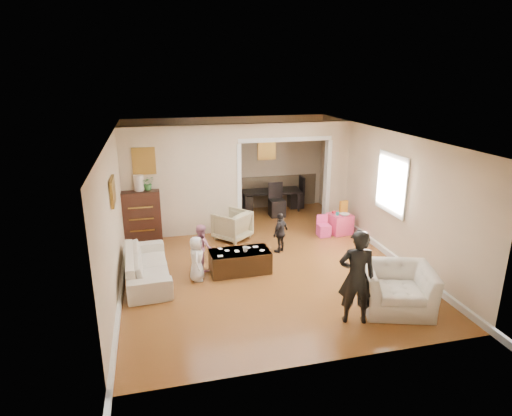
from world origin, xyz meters
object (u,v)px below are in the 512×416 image
object	(u,v)px
armchair_front	(397,288)
adult_person	(357,277)
dresser	(142,216)
child_toddler	(280,233)
table_lamp	(139,183)
coffee_table	(240,261)
play_table	(340,224)
sofa	(147,265)
cyan_cup	(337,214)
child_kneel_b	(202,247)
armchair_back	(232,225)
child_kneel_a	(197,259)
coffee_cup	(245,249)
dining_table	(270,199)

from	to	relation	value
armchair_front	adult_person	distance (m)	0.95
dresser	child_toddler	bearing A→B (deg)	-26.05
table_lamp	coffee_table	bearing A→B (deg)	-49.55
armchair_front	play_table	xyz separation A→B (m)	(0.57, 3.47, -0.12)
sofa	child_toddler	world-z (taller)	child_toddler
adult_person	sofa	bearing A→B (deg)	-19.88
table_lamp	cyan_cup	distance (m)	4.66
table_lamp	child_kneel_b	world-z (taller)	table_lamp
armchair_back	child_toddler	size ratio (longest dim) A/B	0.83
adult_person	child_kneel_a	xyz separation A→B (m)	(-2.22, 1.99, -0.33)
sofa	play_table	bearing A→B (deg)	-75.47
coffee_cup	armchair_back	bearing A→B (deg)	87.41
armchair_back	cyan_cup	size ratio (longest dim) A/B	9.20
child_kneel_a	child_toddler	xyz separation A→B (m)	(1.90, 0.90, 0.01)
dresser	coffee_table	distance (m)	2.87
armchair_back	armchair_front	xyz separation A→B (m)	(2.04, -3.71, 0.03)
dresser	cyan_cup	bearing A→B (deg)	-8.84
child_kneel_a	play_table	bearing A→B (deg)	-56.72
child_kneel_b	armchair_front	bearing A→B (deg)	-148.99
child_kneel_a	armchair_front	bearing A→B (deg)	-111.76
table_lamp	coffee_cup	world-z (taller)	table_lamp
table_lamp	coffee_table	xyz separation A→B (m)	(1.85, -2.17, -1.16)
armchair_back	dresser	bearing A→B (deg)	-52.01
cyan_cup	coffee_table	bearing A→B (deg)	-151.41
sofa	dining_table	distance (m)	5.02
coffee_table	child_kneel_a	bearing A→B (deg)	-169.99
table_lamp	coffee_table	world-z (taller)	table_lamp
play_table	child_kneel_a	bearing A→B (deg)	-155.42
play_table	armchair_front	bearing A→B (deg)	-99.27
cyan_cup	child_toddler	bearing A→B (deg)	-156.45
coffee_cup	cyan_cup	world-z (taller)	cyan_cup
child_kneel_a	coffee_table	bearing A→B (deg)	-71.30
armchair_front	dining_table	size ratio (longest dim) A/B	0.67
child_kneel_b	coffee_table	bearing A→B (deg)	-134.50
sofa	coffee_cup	bearing A→B (deg)	-97.28
child_kneel_a	child_kneel_b	xyz separation A→B (m)	(0.15, 0.45, 0.04)
table_lamp	dining_table	bearing A→B (deg)	24.41
coffee_table	armchair_front	bearing A→B (deg)	-41.38
coffee_cup	play_table	distance (m)	3.11
table_lamp	cyan_cup	bearing A→B (deg)	-8.84
child_kneel_b	child_toddler	size ratio (longest dim) A/B	1.05
coffee_table	cyan_cup	size ratio (longest dim) A/B	14.44
armchair_back	play_table	distance (m)	2.61
coffee_table	dining_table	xyz separation A→B (m)	(1.67, 3.76, 0.07)
dresser	play_table	world-z (taller)	dresser
armchair_front	child_kneel_b	xyz separation A→B (m)	(-2.92, 2.25, 0.10)
child_toddler	play_table	bearing A→B (deg)	162.43
coffee_table	play_table	size ratio (longest dim) A/B	2.34
play_table	dining_table	distance (m)	2.51
sofa	child_kneel_b	size ratio (longest dim) A/B	2.09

